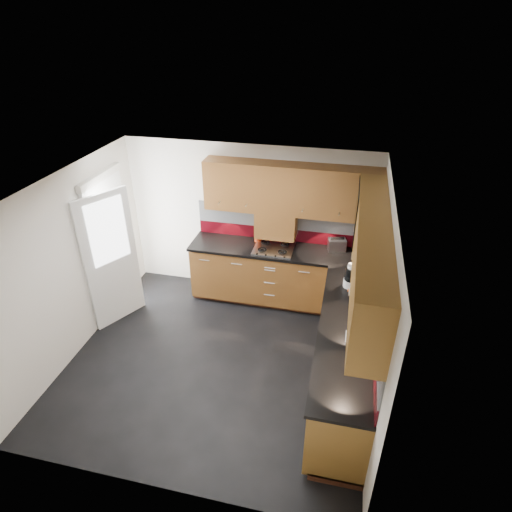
% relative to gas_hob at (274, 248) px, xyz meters
% --- Properties ---
extents(room, '(4.00, 3.80, 2.64)m').
position_rel_gas_hob_xyz_m(room, '(-0.45, -1.47, 0.54)').
color(room, black).
extents(base_cabinets, '(2.70, 3.20, 0.95)m').
position_rel_gas_hob_xyz_m(base_cabinets, '(0.62, -0.75, -0.52)').
color(base_cabinets, '#5F2F15').
rests_on(base_cabinets, room).
extents(countertop, '(2.72, 3.22, 0.04)m').
position_rel_gas_hob_xyz_m(countertop, '(0.60, -0.77, -0.03)').
color(countertop, black).
rests_on(countertop, base_cabinets).
extents(backsplash, '(2.70, 3.20, 0.54)m').
position_rel_gas_hob_xyz_m(backsplash, '(0.83, -0.54, 0.26)').
color(backsplash, maroon).
rests_on(backsplash, countertop).
extents(upper_cabinets, '(2.50, 3.20, 0.72)m').
position_rel_gas_hob_xyz_m(upper_cabinets, '(0.78, -0.69, 0.88)').
color(upper_cabinets, '#5F2F15').
rests_on(upper_cabinets, room).
extents(extractor_hood, '(0.60, 0.33, 0.40)m').
position_rel_gas_hob_xyz_m(extractor_hood, '(-0.00, 0.17, 0.33)').
color(extractor_hood, '#5F2F15').
rests_on(extractor_hood, room).
extents(glass_cabinet, '(0.32, 0.80, 0.66)m').
position_rel_gas_hob_xyz_m(glass_cabinet, '(1.26, -0.40, 0.91)').
color(glass_cabinet, black).
rests_on(glass_cabinet, room).
extents(back_door, '(0.42, 1.19, 2.04)m').
position_rel_gas_hob_xyz_m(back_door, '(-2.23, -0.72, 0.08)').
color(back_door, white).
rests_on(back_door, room).
extents(gas_hob, '(0.58, 0.51, 0.05)m').
position_rel_gas_hob_xyz_m(gas_hob, '(0.00, 0.00, 0.00)').
color(gas_hob, silver).
rests_on(gas_hob, countertop).
extents(utensil_pot, '(0.11, 0.11, 0.41)m').
position_rel_gas_hob_xyz_m(utensil_pot, '(-0.28, 0.20, 0.08)').
color(utensil_pot, red).
rests_on(utensil_pot, countertop).
extents(toaster, '(0.29, 0.21, 0.19)m').
position_rel_gas_hob_xyz_m(toaster, '(0.91, 0.19, 0.07)').
color(toaster, silver).
rests_on(toaster, countertop).
extents(food_processor, '(0.19, 0.19, 0.32)m').
position_rel_gas_hob_xyz_m(food_processor, '(1.15, -0.74, 0.13)').
color(food_processor, white).
rests_on(food_processor, countertop).
extents(paper_towel, '(0.14, 0.14, 0.23)m').
position_rel_gas_hob_xyz_m(paper_towel, '(1.25, -1.53, 0.10)').
color(paper_towel, white).
rests_on(paper_towel, countertop).
extents(orange_cloth, '(0.15, 0.14, 0.01)m').
position_rel_gas_hob_xyz_m(orange_cloth, '(1.19, -0.81, -0.01)').
color(orange_cloth, '#E25B19').
rests_on(orange_cloth, countertop).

